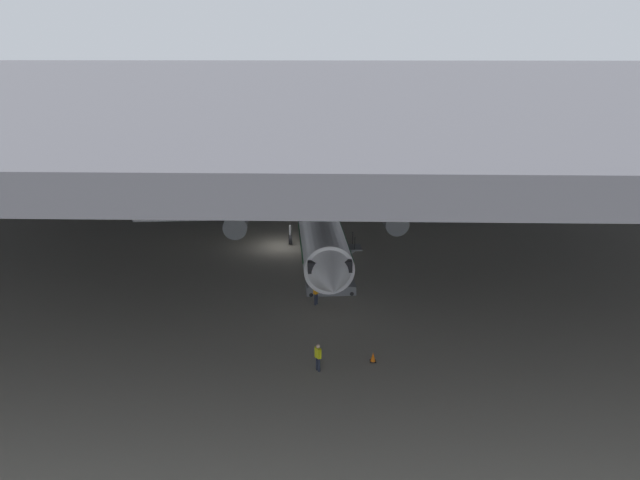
{
  "coord_description": "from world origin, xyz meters",
  "views": [
    {
      "loc": [
        4.93,
        -49.57,
        17.43
      ],
      "look_at": [
        3.68,
        -5.21,
        2.42
      ],
      "focal_mm": 32.69,
      "sensor_mm": 36.0,
      "label": 1
    }
  ],
  "objects_px": {
    "crew_worker_by_stairs": "(316,292)",
    "traffic_cone_orange": "(373,357)",
    "airplane_main": "(317,215)",
    "airplane_distant": "(76,156)",
    "crew_worker_near_nose": "(318,356)",
    "boarding_stairs": "(332,283)"
  },
  "relations": [
    {
      "from": "airplane_main",
      "to": "airplane_distant",
      "type": "distance_m",
      "value": 43.47
    },
    {
      "from": "crew_worker_by_stairs",
      "to": "airplane_distant",
      "type": "xyz_separation_m",
      "value": [
        -33.63,
        39.29,
        2.1
      ]
    },
    {
      "from": "crew_worker_near_nose",
      "to": "airplane_distant",
      "type": "bearing_deg",
      "value": 125.33
    },
    {
      "from": "boarding_stairs",
      "to": "crew_worker_near_nose",
      "type": "distance_m",
      "value": 10.92
    },
    {
      "from": "airplane_main",
      "to": "traffic_cone_orange",
      "type": "bearing_deg",
      "value": -78.4
    },
    {
      "from": "crew_worker_near_nose",
      "to": "airplane_main",
      "type": "bearing_deg",
      "value": 92.17
    },
    {
      "from": "boarding_stairs",
      "to": "traffic_cone_orange",
      "type": "xyz_separation_m",
      "value": [
        2.48,
        -9.83,
        -0.42
      ]
    },
    {
      "from": "crew_worker_by_stairs",
      "to": "airplane_distant",
      "type": "relative_size",
      "value": 0.06
    },
    {
      "from": "boarding_stairs",
      "to": "crew_worker_near_nose",
      "type": "xyz_separation_m",
      "value": [
        -0.65,
        -10.9,
        0.22
      ]
    },
    {
      "from": "boarding_stairs",
      "to": "crew_worker_near_nose",
      "type": "relative_size",
      "value": 2.71
    },
    {
      "from": "airplane_main",
      "to": "boarding_stairs",
      "type": "xyz_separation_m",
      "value": [
        1.41,
        -9.14,
        -2.56
      ]
    },
    {
      "from": "crew_worker_by_stairs",
      "to": "airplane_distant",
      "type": "distance_m",
      "value": 51.76
    },
    {
      "from": "crew_worker_by_stairs",
      "to": "traffic_cone_orange",
      "type": "bearing_deg",
      "value": -65.14
    },
    {
      "from": "crew_worker_by_stairs",
      "to": "traffic_cone_orange",
      "type": "xyz_separation_m",
      "value": [
        3.55,
        -7.66,
        -0.66
      ]
    },
    {
      "from": "airplane_main",
      "to": "crew_worker_by_stairs",
      "type": "relative_size",
      "value": 19.88
    },
    {
      "from": "crew_worker_near_nose",
      "to": "airplane_distant",
      "type": "distance_m",
      "value": 58.89
    },
    {
      "from": "airplane_main",
      "to": "crew_worker_near_nose",
      "type": "xyz_separation_m",
      "value": [
        0.76,
        -20.04,
        -2.34
      ]
    },
    {
      "from": "crew_worker_near_nose",
      "to": "crew_worker_by_stairs",
      "type": "bearing_deg",
      "value": 92.69
    },
    {
      "from": "crew_worker_near_nose",
      "to": "traffic_cone_orange",
      "type": "relative_size",
      "value": 2.75
    },
    {
      "from": "airplane_main",
      "to": "traffic_cone_orange",
      "type": "xyz_separation_m",
      "value": [
        3.9,
        -18.98,
        -2.98
      ]
    },
    {
      "from": "boarding_stairs",
      "to": "airplane_main",
      "type": "bearing_deg",
      "value": 98.78
    },
    {
      "from": "crew_worker_near_nose",
      "to": "traffic_cone_orange",
      "type": "xyz_separation_m",
      "value": [
        3.14,
        1.07,
        -0.65
      ]
    }
  ]
}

